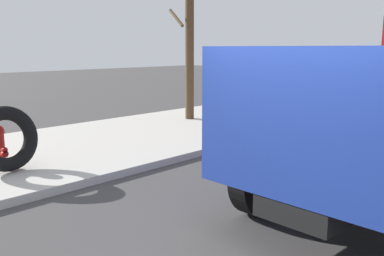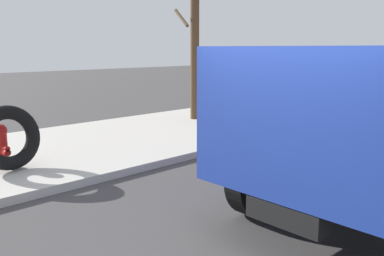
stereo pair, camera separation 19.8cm
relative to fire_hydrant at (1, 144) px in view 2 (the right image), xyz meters
name	(u,v)px [view 2 (the right image)]	position (x,y,z in m)	size (l,w,h in m)	color
sidewalk_curb	(28,156)	(0.80, 0.72, -0.51)	(36.00, 5.00, 0.15)	#BCB7AD
fire_hydrant	(1,144)	(0.00, 0.00, 0.00)	(0.26, 0.59, 0.82)	red
loose_tire	(9,138)	(0.01, -0.36, 0.17)	(1.20, 1.20, 0.26)	black
bare_tree	(194,36)	(6.57, 1.37, 2.14)	(0.77, 1.21, 4.95)	#4C3823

